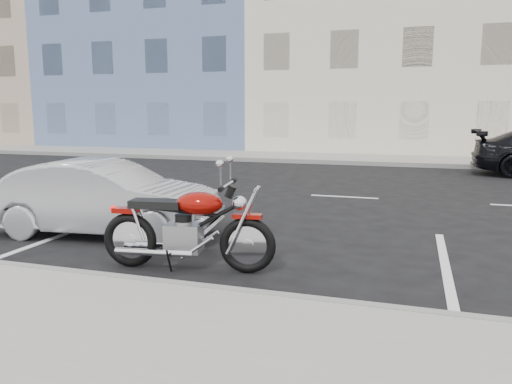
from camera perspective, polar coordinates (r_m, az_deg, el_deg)
ground at (r=12.03m, az=19.54°, el=-1.03°), size 120.00×120.00×0.00m
sidewalk_far at (r=21.12m, az=5.07°, el=3.98°), size 80.00×3.40×0.15m
curb_near at (r=6.91m, az=-24.61°, el=-8.22°), size 80.00×0.12×0.16m
curb_far at (r=19.47m, az=3.99°, el=3.55°), size 80.00×0.12×0.16m
bldg_far_west at (r=38.18m, az=-25.45°, el=14.46°), size 12.00×12.00×12.00m
bldg_blue at (r=31.52m, az=-8.49°, el=17.42°), size 12.00×12.00×13.00m
bldg_cream at (r=28.42m, az=14.90°, el=16.58°), size 12.00×12.00×11.50m
motorcycle at (r=6.33m, az=-0.72°, el=-4.70°), size 2.30×0.78×1.16m
sedan_silver at (r=8.62m, az=-17.00°, el=-0.64°), size 3.92×1.76×1.25m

